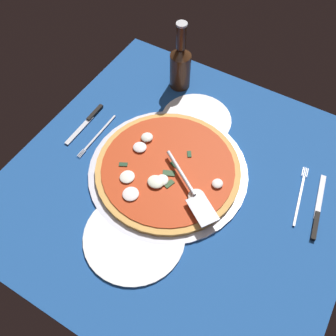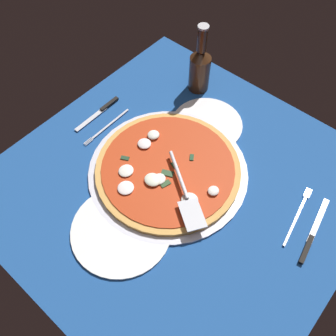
{
  "view_description": "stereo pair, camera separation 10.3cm",
  "coord_description": "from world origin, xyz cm",
  "px_view_note": "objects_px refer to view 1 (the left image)",
  "views": [
    {
      "loc": [
        -49.1,
        -24.6,
        87.23
      ],
      "look_at": [
        0.9,
        5.06,
        2.11
      ],
      "focal_mm": 39.92,
      "sensor_mm": 36.0,
      "label": 1
    },
    {
      "loc": [
        -43.09,
        -32.95,
        87.23
      ],
      "look_at": [
        0.9,
        5.06,
        2.11
      ],
      "focal_mm": 39.92,
      "sensor_mm": 36.0,
      "label": 2
    }
  ],
  "objects_px": {
    "pizza_server": "(190,190)",
    "place_setting_far": "(92,129)",
    "dinner_plate_left": "(134,236)",
    "beer_bottle": "(180,65)",
    "pizza": "(168,169)",
    "dinner_plate_right": "(196,120)",
    "place_setting_near": "(309,204)"
  },
  "relations": [
    {
      "from": "pizza_server",
      "to": "place_setting_far",
      "type": "relative_size",
      "value": 1.06
    },
    {
      "from": "dinner_plate_left",
      "to": "beer_bottle",
      "type": "relative_size",
      "value": 1.09
    },
    {
      "from": "place_setting_far",
      "to": "beer_bottle",
      "type": "relative_size",
      "value": 0.88
    },
    {
      "from": "pizza_server",
      "to": "place_setting_far",
      "type": "height_order",
      "value": "pizza_server"
    },
    {
      "from": "dinner_plate_left",
      "to": "pizza_server",
      "type": "xyz_separation_m",
      "value": [
        0.17,
        -0.06,
        0.04
      ]
    },
    {
      "from": "beer_bottle",
      "to": "pizza",
      "type": "bearing_deg",
      "value": -155.85
    },
    {
      "from": "dinner_plate_right",
      "to": "beer_bottle",
      "type": "bearing_deg",
      "value": 47.64
    },
    {
      "from": "pizza",
      "to": "place_setting_far",
      "type": "xyz_separation_m",
      "value": [
        0.02,
        0.28,
        -0.01
      ]
    },
    {
      "from": "pizza_server",
      "to": "beer_bottle",
      "type": "xyz_separation_m",
      "value": [
        0.36,
        0.24,
        0.04
      ]
    },
    {
      "from": "dinner_plate_right",
      "to": "pizza",
      "type": "bearing_deg",
      "value": -173.92
    },
    {
      "from": "pizza",
      "to": "pizza_server",
      "type": "height_order",
      "value": "pizza_server"
    },
    {
      "from": "dinner_plate_left",
      "to": "pizza_server",
      "type": "distance_m",
      "value": 0.19
    },
    {
      "from": "dinner_plate_left",
      "to": "place_setting_far",
      "type": "height_order",
      "value": "place_setting_far"
    },
    {
      "from": "pizza",
      "to": "pizza_server",
      "type": "xyz_separation_m",
      "value": [
        -0.04,
        -0.09,
        0.02
      ]
    },
    {
      "from": "dinner_plate_right",
      "to": "pizza",
      "type": "height_order",
      "value": "pizza"
    },
    {
      "from": "place_setting_near",
      "to": "place_setting_far",
      "type": "height_order",
      "value": "same"
    },
    {
      "from": "pizza_server",
      "to": "place_setting_near",
      "type": "relative_size",
      "value": 0.97
    },
    {
      "from": "pizza_server",
      "to": "place_setting_far",
      "type": "bearing_deg",
      "value": -155.91
    },
    {
      "from": "beer_bottle",
      "to": "place_setting_near",
      "type": "bearing_deg",
      "value": -112.97
    },
    {
      "from": "dinner_plate_left",
      "to": "dinner_plate_right",
      "type": "bearing_deg",
      "value": 6.86
    },
    {
      "from": "dinner_plate_right",
      "to": "pizza",
      "type": "xyz_separation_m",
      "value": [
        -0.21,
        -0.02,
        0.01
      ]
    },
    {
      "from": "pizza_server",
      "to": "place_setting_near",
      "type": "height_order",
      "value": "pizza_server"
    },
    {
      "from": "dinner_plate_right",
      "to": "place_setting_near",
      "type": "height_order",
      "value": "place_setting_near"
    },
    {
      "from": "dinner_plate_left",
      "to": "place_setting_far",
      "type": "relative_size",
      "value": 1.24
    },
    {
      "from": "place_setting_near",
      "to": "beer_bottle",
      "type": "bearing_deg",
      "value": 57.22
    },
    {
      "from": "dinner_plate_right",
      "to": "place_setting_far",
      "type": "height_order",
      "value": "place_setting_far"
    },
    {
      "from": "pizza_server",
      "to": "place_setting_far",
      "type": "distance_m",
      "value": 0.38
    },
    {
      "from": "dinner_plate_right",
      "to": "place_setting_far",
      "type": "relative_size",
      "value": 1.05
    },
    {
      "from": "pizza",
      "to": "place_setting_far",
      "type": "height_order",
      "value": "pizza"
    },
    {
      "from": "place_setting_near",
      "to": "beer_bottle",
      "type": "relative_size",
      "value": 0.96
    },
    {
      "from": "dinner_plate_right",
      "to": "pizza_server",
      "type": "xyz_separation_m",
      "value": [
        -0.25,
        -0.11,
        0.04
      ]
    },
    {
      "from": "dinner_plate_right",
      "to": "pizza_server",
      "type": "bearing_deg",
      "value": -155.29
    }
  ]
}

